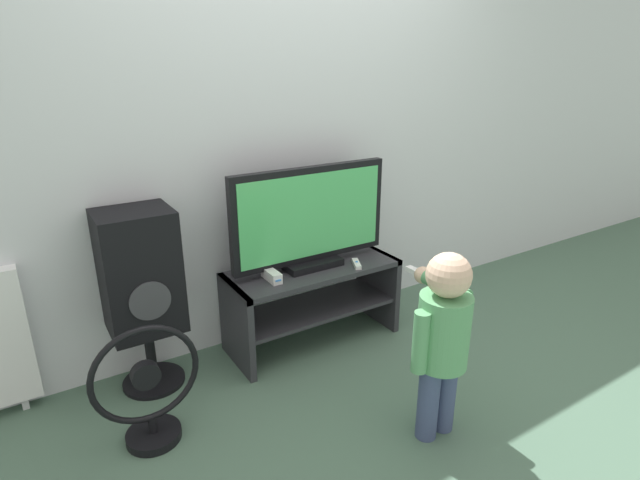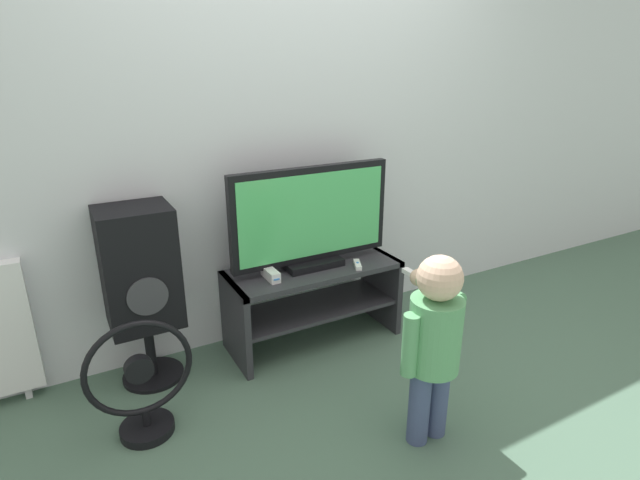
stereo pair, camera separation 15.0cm
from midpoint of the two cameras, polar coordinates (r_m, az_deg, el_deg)
name	(u,v)px [view 2 (the right image)]	position (r m, az deg, el deg)	size (l,w,h in m)	color
ground_plane	(330,355)	(2.95, 2.67, -13.06)	(16.00, 16.00, 0.00)	#4C6B56
wall_back	(289,116)	(2.91, -2.06, 13.94)	(10.00, 0.06, 2.60)	silver
tv_stand	(313,292)	(2.94, 0.69, -6.02)	(1.01, 0.41, 0.48)	#2D2D33
television	(311,219)	(2.79, 0.55, 2.44)	(0.96, 0.20, 0.58)	black
game_console	(271,274)	(2.71, -4.09, -3.94)	(0.05, 0.16, 0.06)	white
remote_primary	(358,265)	(2.89, 5.79, -2.83)	(0.09, 0.13, 0.03)	white
child	(433,335)	(2.20, 14.77, -10.44)	(0.33, 0.49, 0.88)	#3F4C72
speaker_tower	(140,272)	(2.61, -18.35, -3.50)	(0.35, 0.32, 0.94)	black
floor_fan	(141,385)	(2.39, -18.03, -15.50)	(0.47, 0.24, 0.57)	black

